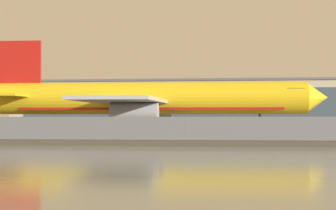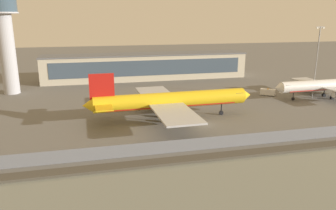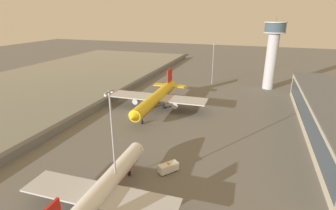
{
  "view_description": "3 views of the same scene",
  "coord_description": "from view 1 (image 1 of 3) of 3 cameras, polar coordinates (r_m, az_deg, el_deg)",
  "views": [
    {
      "loc": [
        6.93,
        -82.01,
        2.55
      ],
      "look_at": [
        -5.12,
        8.87,
        4.49
      ],
      "focal_mm": 70.0,
      "sensor_mm": 36.0,
      "label": 1
    },
    {
      "loc": [
        -28.84,
        -77.66,
        27.59
      ],
      "look_at": [
        -6.67,
        14.02,
        2.07
      ],
      "focal_mm": 35.0,
      "sensor_mm": 36.0,
      "label": 2
    },
    {
      "loc": [
        87.59,
        44.25,
        38.29
      ],
      "look_at": [
        -1.97,
        13.94,
        4.83
      ],
      "focal_mm": 28.0,
      "sensor_mm": 36.0,
      "label": 3
    }
  ],
  "objects": [
    {
      "name": "terminal_building",
      "position": [
        151.1,
        3.57,
        0.01
      ],
      "size": [
        91.32,
        14.65,
        11.5
      ],
      "color": "#BCB299",
      "rests_on": "ground"
    },
    {
      "name": "ground_plane",
      "position": [
        82.34,
        2.72,
        -2.98
      ],
      "size": [
        500.0,
        500.0,
        0.0
      ],
      "primitive_type": "plane",
      "color": "#66635E"
    },
    {
      "name": "shoreline_seawall",
      "position": [
        61.94,
        1.12,
        -3.34
      ],
      "size": [
        320.0,
        3.0,
        0.5
      ],
      "color": "#474238",
      "rests_on": "ground"
    },
    {
      "name": "perimeter_fence",
      "position": [
        66.38,
        1.56,
        -2.22
      ],
      "size": [
        280.0,
        0.1,
        2.76
      ],
      "color": "slate",
      "rests_on": "ground"
    },
    {
      "name": "baggage_tug",
      "position": [
        106.63,
        -6.23,
        -2.14
      ],
      "size": [
        3.53,
        2.46,
        1.8
      ],
      "color": "yellow",
      "rests_on": "ground"
    },
    {
      "name": "cargo_jet_yellow",
      "position": [
        90.24,
        -2.0,
        0.48
      ],
      "size": [
        48.0,
        41.12,
        13.65
      ],
      "color": "yellow",
      "rests_on": "ground"
    }
  ]
}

